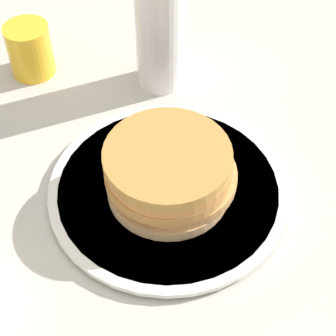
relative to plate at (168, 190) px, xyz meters
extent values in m
plane|color=#BCB7AD|center=(0.01, 0.01, -0.01)|extent=(4.00, 4.00, 0.00)
cylinder|color=silver|center=(0.00, 0.00, 0.00)|extent=(0.27, 0.27, 0.01)
cylinder|color=silver|center=(0.00, 0.00, 0.00)|extent=(0.29, 0.29, 0.01)
cylinder|color=#DBB076|center=(0.00, 0.00, 0.01)|extent=(0.15, 0.15, 0.01)
cylinder|color=tan|center=(0.00, 0.00, 0.03)|extent=(0.15, 0.15, 0.01)
cylinder|color=#C38543|center=(0.00, 0.00, 0.04)|extent=(0.15, 0.15, 0.01)
cylinder|color=#CC8744|center=(0.01, 0.00, 0.05)|extent=(0.15, 0.15, 0.01)
cylinder|color=#B8843E|center=(0.00, 0.00, 0.07)|extent=(0.15, 0.15, 0.01)
cylinder|color=yellow|center=(-0.30, -0.04, 0.03)|extent=(0.06, 0.06, 0.08)
cylinder|color=white|center=(-0.18, 0.10, 0.08)|extent=(0.07, 0.07, 0.18)
camera|label=1|loc=(0.35, -0.23, 0.53)|focal=60.00mm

